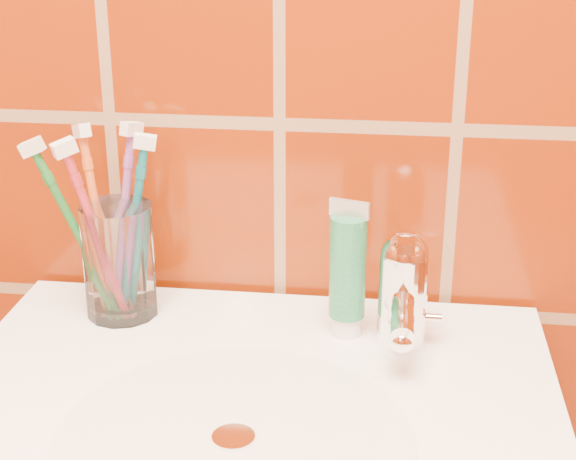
# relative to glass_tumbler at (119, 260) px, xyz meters

# --- Properties ---
(glass_tumbler) EXTENTS (0.09, 0.09, 0.12)m
(glass_tumbler) POSITION_rel_glass_tumbler_xyz_m (0.00, 0.00, 0.00)
(glass_tumbler) COLOR white
(glass_tumbler) RESTS_ON pedestal_sink
(toothpaste_tube) EXTENTS (0.04, 0.04, 0.14)m
(toothpaste_tube) POSITION_rel_glass_tumbler_xyz_m (0.24, -0.02, 0.01)
(toothpaste_tube) COLOR white
(toothpaste_tube) RESTS_ON pedestal_sink
(faucet) EXTENTS (0.05, 0.11, 0.12)m
(faucet) POSITION_rel_glass_tumbler_xyz_m (0.29, -0.03, 0.00)
(faucet) COLOR white
(faucet) RESTS_ON pedestal_sink
(toothbrush_0) EXTENTS (0.12, 0.12, 0.21)m
(toothbrush_0) POSITION_rel_glass_tumbler_xyz_m (-0.02, 0.01, 0.04)
(toothbrush_0) COLOR #D65C25
(toothbrush_0) RESTS_ON glass_tumbler
(toothbrush_1) EXTENTS (0.09, 0.11, 0.21)m
(toothbrush_1) POSITION_rel_glass_tumbler_xyz_m (0.00, 0.02, 0.04)
(toothbrush_1) COLOR #864594
(toothbrush_1) RESTS_ON glass_tumbler
(toothbrush_2) EXTENTS (0.08, 0.07, 0.20)m
(toothbrush_2) POSITION_rel_glass_tumbler_xyz_m (0.01, 0.01, 0.03)
(toothbrush_2) COLOR #0D6370
(toothbrush_2) RESTS_ON glass_tumbler
(toothbrush_3) EXTENTS (0.12, 0.12, 0.21)m
(toothbrush_3) POSITION_rel_glass_tumbler_xyz_m (-0.01, -0.02, 0.04)
(toothbrush_3) COLOR #A62330
(toothbrush_3) RESTS_ON glass_tumbler
(toothbrush_4) EXTENTS (0.10, 0.10, 0.19)m
(toothbrush_4) POSITION_rel_glass_tumbler_xyz_m (-0.04, -0.01, 0.03)
(toothbrush_4) COLOR #1C692A
(toothbrush_4) RESTS_ON glass_tumbler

